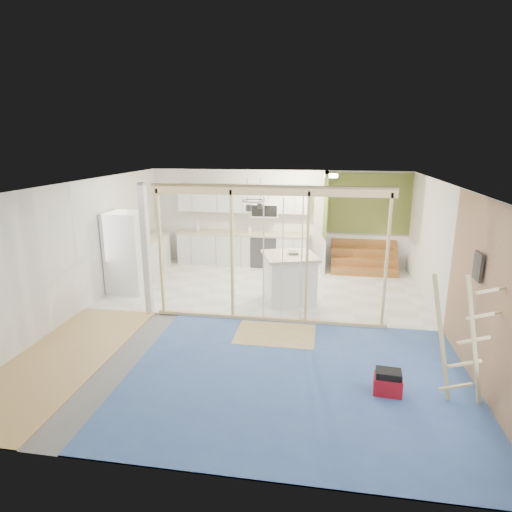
% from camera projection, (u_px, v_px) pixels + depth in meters
% --- Properties ---
extents(room, '(7.01, 8.01, 2.61)m').
position_uv_depth(room, '(253.00, 255.00, 7.93)').
color(room, slate).
rests_on(room, ground).
extents(floor_overlays, '(7.00, 8.00, 0.03)m').
position_uv_depth(floor_overlays, '(257.00, 318.00, 8.31)').
color(floor_overlays, white).
rests_on(floor_overlays, room).
extents(stud_frame, '(4.66, 0.14, 2.60)m').
position_uv_depth(stud_frame, '(239.00, 238.00, 7.89)').
color(stud_frame, beige).
rests_on(stud_frame, room).
extents(base_cabinets, '(4.45, 2.24, 0.93)m').
position_uv_depth(base_cabinets, '(215.00, 251.00, 11.59)').
color(base_cabinets, silver).
rests_on(base_cabinets, room).
extents(upper_cabinets, '(3.60, 0.41, 0.85)m').
position_uv_depth(upper_cabinets, '(246.00, 199.00, 11.56)').
color(upper_cabinets, silver).
rests_on(upper_cabinets, room).
extents(green_partition, '(2.25, 1.51, 2.60)m').
position_uv_depth(green_partition, '(353.00, 236.00, 11.19)').
color(green_partition, olive).
rests_on(green_partition, room).
extents(pot_rack, '(0.52, 0.52, 0.72)m').
position_uv_depth(pot_rack, '(253.00, 203.00, 9.59)').
color(pot_rack, black).
rests_on(pot_rack, room).
extents(sheathing_panel, '(0.02, 4.00, 2.60)m').
position_uv_depth(sheathing_panel, '(494.00, 306.00, 5.49)').
color(sheathing_panel, tan).
rests_on(sheathing_panel, room).
extents(electrical_panel, '(0.04, 0.30, 0.40)m').
position_uv_depth(electrical_panel, '(478.00, 266.00, 5.97)').
color(electrical_panel, '#37373C').
rests_on(electrical_panel, room).
extents(ceiling_light, '(0.32, 0.32, 0.08)m').
position_uv_depth(ceiling_light, '(331.00, 176.00, 10.25)').
color(ceiling_light, '#FFEABF').
rests_on(ceiling_light, room).
extents(fridge, '(0.80, 0.77, 1.84)m').
position_uv_depth(fridge, '(127.00, 253.00, 9.61)').
color(fridge, white).
rests_on(fridge, room).
extents(island, '(1.35, 1.35, 1.04)m').
position_uv_depth(island, '(289.00, 278.00, 9.09)').
color(island, white).
rests_on(island, room).
extents(bowl, '(0.33, 0.33, 0.06)m').
position_uv_depth(bowl, '(293.00, 253.00, 9.00)').
color(bowl, beige).
rests_on(bowl, island).
extents(soap_bottle_a, '(0.16, 0.16, 0.33)m').
position_uv_depth(soap_bottle_a, '(197.00, 226.00, 11.76)').
color(soap_bottle_a, silver).
rests_on(soap_bottle_a, base_cabinets).
extents(soap_bottle_b, '(0.11, 0.11, 0.19)m').
position_uv_depth(soap_bottle_b, '(249.00, 229.00, 11.67)').
color(soap_bottle_b, silver).
rests_on(soap_bottle_b, base_cabinets).
extents(toolbox, '(0.39, 0.31, 0.35)m').
position_uv_depth(toolbox, '(388.00, 383.00, 5.80)').
color(toolbox, '#AF101C').
rests_on(toolbox, room).
extents(ladder, '(0.95, 0.10, 1.76)m').
position_uv_depth(ladder, '(462.00, 340.00, 5.41)').
color(ladder, '#C9B77B').
rests_on(ladder, room).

